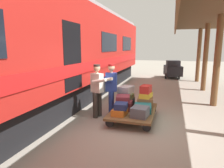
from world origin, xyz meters
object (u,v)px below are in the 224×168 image
object	(u,v)px
luggage_cart	(133,111)
suitcase_navy_fabric	(121,106)
suitcase_teal_softside	(143,108)
porter_in_overalls	(111,88)
porter_by_door	(98,89)
suitcase_burgundy_valise	(123,99)
suitcase_slate_roller	(140,112)
suitcase_gray_aluminum	(126,90)
suitcase_yellow_case	(146,95)
suitcase_olive_duffel	(127,96)
suitcase_orange_carryall	(120,112)
baggage_tug	(173,69)
suitcase_maroon_trunk	(124,105)
suitcase_black_hardshell	(128,101)
train_car	(30,53)
suitcase_brown_leather	(145,102)
suitcase_red_plastic	(146,89)

from	to	relation	value
luggage_cart	suitcase_navy_fabric	world-z (taller)	suitcase_navy_fabric
suitcase_teal_softside	porter_in_overalls	world-z (taller)	porter_in_overalls
porter_in_overalls	porter_by_door	xyz separation A→B (m)	(0.35, 0.27, 0.00)
suitcase_burgundy_valise	suitcase_slate_roller	bearing A→B (deg)	138.83
suitcase_gray_aluminum	suitcase_yellow_case	world-z (taller)	suitcase_gray_aluminum
suitcase_olive_duffel	suitcase_slate_roller	bearing A→B (deg)	118.92
suitcase_orange_carryall	suitcase_olive_duffel	distance (m)	1.15
baggage_tug	suitcase_slate_roller	bearing A→B (deg)	85.16
suitcase_maroon_trunk	suitcase_olive_duffel	distance (m)	0.61
suitcase_orange_carryall	suitcase_navy_fabric	world-z (taller)	suitcase_navy_fabric
luggage_cart	suitcase_slate_roller	size ratio (longest dim) A/B	4.17
suitcase_black_hardshell	suitcase_navy_fabric	xyz separation A→B (m)	(-0.03, 1.08, 0.15)
suitcase_burgundy_valise	suitcase_gray_aluminum	world-z (taller)	suitcase_gray_aluminum
suitcase_yellow_case	porter_in_overalls	size ratio (longest dim) A/B	0.29
suitcase_slate_roller	suitcase_olive_duffel	xyz separation A→B (m)	(0.63, -1.13, 0.16)
suitcase_black_hardshell	suitcase_navy_fabric	world-z (taller)	suitcase_navy_fabric
train_car	luggage_cart	size ratio (longest dim) A/B	10.50
suitcase_olive_duffel	suitcase_maroon_trunk	bearing A→B (deg)	93.81
suitcase_orange_carryall	baggage_tug	distance (m)	10.06
suitcase_navy_fabric	porter_in_overalls	bearing A→B (deg)	-53.70
suitcase_slate_roller	suitcase_navy_fabric	bearing A→B (deg)	-1.66
suitcase_slate_roller	suitcase_burgundy_valise	world-z (taller)	suitcase_burgundy_valise
suitcase_black_hardshell	porter_in_overalls	world-z (taller)	porter_in_overalls
suitcase_olive_duffel	porter_by_door	xyz separation A→B (m)	(0.81, 0.67, 0.32)
suitcase_burgundy_valise	suitcase_gray_aluminum	xyz separation A→B (m)	(0.04, -0.62, 0.16)
suitcase_brown_leather	suitcase_olive_duffel	size ratio (longest dim) A/B	1.17
suitcase_teal_softside	porter_in_overalls	bearing A→B (deg)	-9.75
suitcase_gray_aluminum	porter_in_overalls	xyz separation A→B (m)	(0.42, 0.43, 0.12)
suitcase_brown_leather	suitcase_gray_aluminum	world-z (taller)	suitcase_gray_aluminum
porter_by_door	baggage_tug	distance (m)	9.76
train_car	porter_by_door	xyz separation A→B (m)	(-2.11, -0.41, -1.14)
suitcase_brown_leather	suitcase_navy_fabric	distance (m)	1.22
train_car	suitcase_slate_roller	size ratio (longest dim) A/B	43.73
suitcase_burgundy_valise	baggage_tug	xyz separation A→B (m)	(-1.47, -9.40, -0.02)
baggage_tug	suitcase_yellow_case	bearing A→B (deg)	84.63
suitcase_slate_roller	suitcase_navy_fabric	xyz separation A→B (m)	(0.55, -0.02, 0.12)
porter_in_overalls	train_car	bearing A→B (deg)	15.62
train_car	suitcase_slate_roller	xyz separation A→B (m)	(-3.54, 0.05, -1.62)
suitcase_slate_roller	suitcase_orange_carryall	xyz separation A→B (m)	(0.59, 0.00, -0.05)
suitcase_olive_duffel	suitcase_red_plastic	bearing A→B (deg)	-179.65
suitcase_gray_aluminum	suitcase_burgundy_valise	bearing A→B (deg)	93.57
suitcase_red_plastic	suitcase_burgundy_valise	bearing A→B (deg)	43.16
luggage_cart	porter_in_overalls	size ratio (longest dim) A/B	1.18
suitcase_slate_roller	suitcase_gray_aluminum	bearing A→B (deg)	-60.36
baggage_tug	train_car	bearing A→B (deg)	66.11
suitcase_yellow_case	suitcase_olive_duffel	bearing A→B (deg)	0.16
suitcase_orange_carryall	suitcase_black_hardshell	size ratio (longest dim) A/B	0.98
suitcase_teal_softside	baggage_tug	distance (m)	9.44
suitcase_gray_aluminum	suitcase_navy_fabric	size ratio (longest dim) A/B	1.36
train_car	luggage_cart	world-z (taller)	train_car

